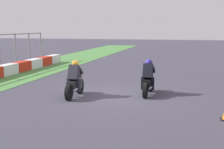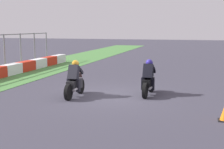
{
  "view_description": "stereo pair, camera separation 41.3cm",
  "coord_description": "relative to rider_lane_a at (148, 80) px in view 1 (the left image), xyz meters",
  "views": [
    {
      "loc": [
        -12.93,
        -3.24,
        2.87
      ],
      "look_at": [
        -0.01,
        -0.04,
        0.9
      ],
      "focal_mm": 51.98,
      "sensor_mm": 36.0,
      "label": 1
    },
    {
      "loc": [
        -12.82,
        -3.64,
        2.87
      ],
      "look_at": [
        -0.01,
        -0.04,
        0.9
      ],
      "focal_mm": 51.98,
      "sensor_mm": 36.0,
      "label": 2
    }
  ],
  "objects": [
    {
      "name": "rider_lane_a",
      "position": [
        0.0,
        0.0,
        0.0
      ],
      "size": [
        2.04,
        0.54,
        1.51
      ],
      "rotation": [
        0.0,
        0.0,
        -0.02
      ],
      "color": "black",
      "rests_on": "ground_plane"
    },
    {
      "name": "ground_plane",
      "position": [
        -0.56,
        1.47,
        -0.62
      ],
      "size": [
        120.0,
        120.0,
        0.0
      ],
      "primitive_type": "plane",
      "color": "#3C3A47"
    },
    {
      "name": "rider_lane_b",
      "position": [
        -1.15,
        2.87,
        0.0
      ],
      "size": [
        2.04,
        0.54,
        1.51
      ],
      "rotation": [
        0.0,
        0.0,
        0.02
      ],
      "color": "black",
      "rests_on": "ground_plane"
    }
  ]
}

